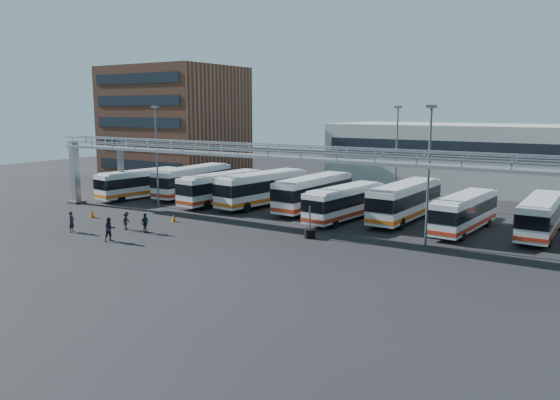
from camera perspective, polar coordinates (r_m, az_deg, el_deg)
The scene contains 23 objects.
ground at distance 40.90m, azimuth -4.46°, elevation -4.57°, with size 140.00×140.00×0.00m, color black.
gantry at distance 44.72m, azimuth -0.04°, elevation 3.84°, with size 51.40×5.15×7.10m.
apartment_building at distance 84.58m, azimuth -10.93°, elevation 8.07°, with size 18.00×15.00×16.00m, color brown.
warehouse at distance 70.97m, azimuth 22.67°, elevation 4.01°, with size 42.00×14.00×8.00m, color #9E9E99.
light_pole_left at distance 56.39m, azimuth -12.77°, elevation 5.02°, with size 0.70×0.35×10.21m.
light_pole_mid at distance 40.70m, azimuth 15.29°, elevation 3.24°, with size 0.70×0.35×10.21m.
light_pole_back at distance 57.41m, azimuth 12.08°, elevation 5.12°, with size 0.70×0.35×10.21m.
bus_0 at distance 63.10m, azimuth -14.33°, elevation 1.78°, with size 3.94×10.59×3.14m.
bus_1 at distance 62.81m, azimuth -9.08°, elevation 2.07°, with size 3.12×11.38×3.42m.
bus_2 at distance 57.52m, azimuth -6.03°, elevation 1.37°, with size 3.64×11.01×3.28m.
bus_3 at distance 55.88m, azimuth -1.84°, elevation 1.29°, with size 4.25×11.73×3.49m.
bus_4 at distance 53.59m, azimuth 3.53°, elevation 0.87°, with size 3.01×11.26×3.39m.
bus_5 at distance 49.10m, azimuth 6.78°, elevation -0.18°, with size 3.44×10.38×3.09m.
bus_6 at distance 49.78m, azimuth 12.95°, elevation -0.02°, with size 3.05×11.35×3.42m.
bus_7 at distance 46.74m, azimuth 18.69°, elevation -1.14°, with size 3.16×10.25×3.06m.
bus_8 at distance 47.29m, azimuth 25.61°, elevation -1.43°, with size 2.38×10.24×3.11m.
pedestrian_a at distance 47.49m, azimuth -20.95°, elevation -2.13°, with size 0.63×0.41×1.72m, color black.
pedestrian_b at distance 43.29m, azimuth -17.37°, elevation -2.94°, with size 0.90×0.70×1.84m, color #261F2B.
pedestrian_c at distance 47.01m, azimuth -15.78°, elevation -2.09°, with size 0.99×0.57×1.53m, color #312421.
pedestrian_d at distance 45.44m, azimuth -13.93°, elevation -2.35°, with size 0.95×0.40×1.62m, color #18232C.
cone_left at distance 53.25m, azimuth -19.08°, elevation -1.32°, with size 0.50×0.50×0.80m, color orange.
cone_right at distance 49.40m, azimuth -11.06°, elevation -1.85°, with size 0.43×0.43×0.69m, color orange.
tire_stack at distance 42.54m, azimuth 3.12°, elevation -3.42°, with size 0.88×0.88×2.51m.
Camera 1 is at (23.80, -31.72, 9.99)m, focal length 35.00 mm.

